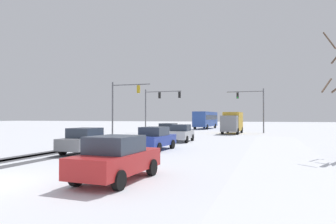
{
  "coord_description": "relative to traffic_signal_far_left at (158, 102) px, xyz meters",
  "views": [
    {
      "loc": [
        9.19,
        -7.62,
        2.29
      ],
      "look_at": [
        0.0,
        19.38,
        2.8
      ],
      "focal_mm": 31.75,
      "sensor_mm": 36.0,
      "label": 1
    }
  ],
  "objects": [
    {
      "name": "bus_oncoming",
      "position": [
        3.63,
        17.67,
        -2.64
      ],
      "size": [
        2.99,
        11.09,
        3.38
      ],
      "color": "#284793",
      "rests_on": "ground"
    },
    {
      "name": "traffic_signal_near_left",
      "position": [
        -0.69,
        -9.96,
        -0.28
      ],
      "size": [
        4.88,
        0.41,
        6.5
      ],
      "color": "#56565B",
      "rests_on": "ground"
    },
    {
      "name": "wheel_track_right_lane",
      "position": [
        4.08,
        -19.83,
        -4.63
      ],
      "size": [
        0.78,
        30.46,
        0.01
      ],
      "primitive_type": "cube",
      "color": "#4C4C51",
      "rests_on": "ground"
    },
    {
      "name": "traffic_signal_far_left",
      "position": [
        0.0,
        0.0,
        0.0
      ],
      "size": [
        5.75,
        0.43,
        6.5
      ],
      "color": "#56565B",
      "rests_on": "ground"
    },
    {
      "name": "wheel_track_left_lane",
      "position": [
        2.08,
        -19.83,
        -4.63
      ],
      "size": [
        1.19,
        30.46,
        0.01
      ],
      "primitive_type": "cube",
      "color": "#4C4C51",
      "rests_on": "ground"
    },
    {
      "name": "car_red_fifth",
      "position": [
        10.46,
        -31.72,
        -3.81
      ],
      "size": [
        1.94,
        4.16,
        1.62
      ],
      "color": "red",
      "rests_on": "ground"
    },
    {
      "name": "sidewalk_kerb_right",
      "position": [
        16.34,
        -21.22,
        -4.57
      ],
      "size": [
        4.0,
        30.46,
        0.12
      ],
      "primitive_type": "cube",
      "color": "white",
      "rests_on": "ground"
    },
    {
      "name": "traffic_signal_far_right",
      "position": [
        13.52,
        3.96,
        -0.25
      ],
      "size": [
        5.34,
        0.46,
        6.5
      ],
      "color": "#56565B",
      "rests_on": "ground"
    },
    {
      "name": "wheel_track_center",
      "position": [
        2.6,
        -19.83,
        -4.63
      ],
      "size": [
        1.11,
        30.46,
        0.01
      ],
      "primitive_type": "cube",
      "color": "#4C4C51",
      "rests_on": "ground"
    },
    {
      "name": "car_blue_third",
      "position": [
        8.1,
        -21.9,
        -3.81
      ],
      "size": [
        1.98,
        4.17,
        1.62
      ],
      "color": "#233899",
      "rests_on": "ground"
    },
    {
      "name": "car_grey_fourth",
      "position": [
        4.69,
        -25.15,
        -3.81
      ],
      "size": [
        1.89,
        4.13,
        1.62
      ],
      "color": "slate",
      "rests_on": "ground"
    },
    {
      "name": "car_black_lead",
      "position": [
        5.03,
        -9.83,
        -3.81
      ],
      "size": [
        1.91,
        4.14,
        1.62
      ],
      "color": "black",
      "rests_on": "ground"
    },
    {
      "name": "car_silver_second",
      "position": [
        7.85,
        -14.51,
        -3.81
      ],
      "size": [
        1.97,
        4.17,
        1.62
      ],
      "color": "#B7BABF",
      "rests_on": "ground"
    },
    {
      "name": "box_truck_delivery",
      "position": [
        10.79,
        1.16,
        -3.0
      ],
      "size": [
        2.44,
        7.45,
        3.02
      ],
      "color": "slate",
      "rests_on": "ground"
    }
  ]
}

